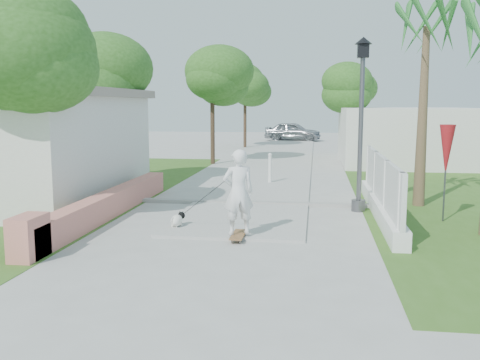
% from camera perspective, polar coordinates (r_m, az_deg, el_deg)
% --- Properties ---
extents(ground, '(90.00, 90.00, 0.00)m').
position_cam_1_polar(ground, '(9.11, -3.53, -9.61)').
color(ground, '#B7B7B2').
rests_on(ground, ground).
extents(path_strip, '(3.20, 36.00, 0.06)m').
position_cam_1_polar(path_strip, '(28.69, 4.51, 2.57)').
color(path_strip, '#B7B7B2').
rests_on(path_strip, ground).
extents(curb, '(6.50, 0.25, 0.10)m').
position_cam_1_polar(curb, '(14.86, 1.11, -2.46)').
color(curb, '#999993').
rests_on(curb, ground).
extents(grass_left, '(8.00, 20.00, 0.01)m').
position_cam_1_polar(grass_left, '(18.89, -19.68, -0.81)').
color(grass_left, '#3B641F').
rests_on(grass_left, ground).
extents(pink_wall, '(0.45, 8.20, 0.80)m').
position_cam_1_polar(pink_wall, '(13.30, -14.48, -2.82)').
color(pink_wall, tan).
rests_on(pink_wall, ground).
extents(lattice_fence, '(0.35, 7.00, 1.50)m').
position_cam_1_polar(lattice_fence, '(13.78, 14.78, -1.47)').
color(lattice_fence, white).
rests_on(lattice_fence, ground).
extents(building_right, '(6.00, 8.00, 2.60)m').
position_cam_1_polar(building_right, '(26.88, 17.18, 4.58)').
color(building_right, silver).
rests_on(building_right, ground).
extents(street_lamp, '(0.44, 0.44, 4.44)m').
position_cam_1_polar(street_lamp, '(14.05, 12.79, 6.49)').
color(street_lamp, '#59595E').
rests_on(street_lamp, ground).
extents(bollard, '(0.14, 0.14, 1.09)m').
position_cam_1_polar(bollard, '(18.70, 3.22, 1.35)').
color(bollard, white).
rests_on(bollard, ground).
extents(patio_umbrella, '(0.36, 0.36, 2.30)m').
position_cam_1_polar(patio_umbrella, '(13.39, 21.17, 2.90)').
color(patio_umbrella, '#59595E').
rests_on(patio_umbrella, ground).
extents(tree_left_near, '(3.60, 3.60, 5.28)m').
position_cam_1_polar(tree_left_near, '(13.11, -20.89, 12.17)').
color(tree_left_near, '#4C3826').
rests_on(tree_left_near, ground).
extents(tree_left_mid, '(3.20, 3.20, 4.85)m').
position_cam_1_polar(tree_left_mid, '(18.48, -15.26, 10.05)').
color(tree_left_mid, '#4C3826').
rests_on(tree_left_mid, ground).
extents(tree_path_left, '(3.40, 3.40, 5.23)m').
position_cam_1_polar(tree_path_left, '(24.96, -2.95, 10.48)').
color(tree_path_left, '#4C3826').
rests_on(tree_path_left, ground).
extents(tree_path_right, '(3.00, 3.00, 4.79)m').
position_cam_1_polar(tree_path_right, '(28.53, 11.14, 9.38)').
color(tree_path_right, '#4C3826').
rests_on(tree_path_right, ground).
extents(tree_path_far, '(3.20, 3.20, 5.17)m').
position_cam_1_polar(tree_path_far, '(34.80, 0.57, 9.80)').
color(tree_path_far, '#4C3826').
rests_on(tree_path_far, ground).
extents(palm_far, '(1.80, 1.80, 5.30)m').
position_cam_1_polar(palm_far, '(15.36, 19.25, 14.05)').
color(palm_far, brown).
rests_on(palm_far, ground).
extents(skateboarder, '(1.87, 1.38, 1.87)m').
position_cam_1_polar(skateboarder, '(11.35, -2.91, -1.79)').
color(skateboarder, olive).
rests_on(skateboarder, ground).
extents(dog, '(0.36, 0.53, 0.38)m').
position_cam_1_polar(dog, '(12.06, -6.68, -4.24)').
color(dog, white).
rests_on(dog, ground).
extents(parked_car, '(4.44, 2.31, 1.44)m').
position_cam_1_polar(parked_car, '(41.16, 5.67, 5.18)').
color(parked_car, '#ABAEB3').
rests_on(parked_car, ground).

